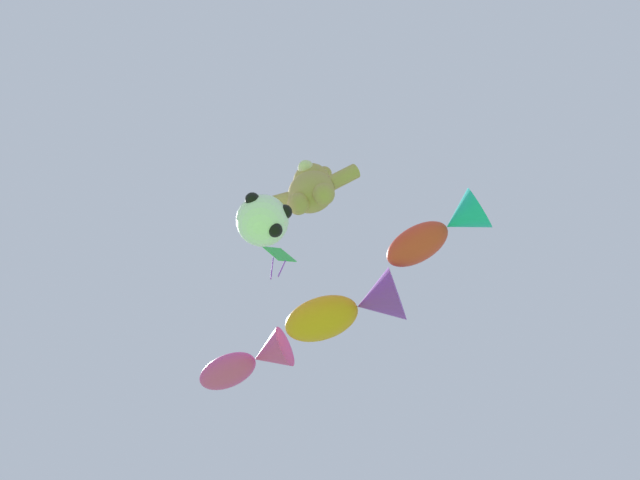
% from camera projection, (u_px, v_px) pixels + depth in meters
% --- Properties ---
extents(teddy_bear_kite, '(1.92, 0.85, 1.95)m').
position_uv_depth(teddy_bear_kite, '(311.00, 188.00, 11.77)').
color(teddy_bear_kite, tan).
extents(soccer_ball_kite, '(0.99, 0.98, 0.91)m').
position_uv_depth(soccer_ball_kite, '(263.00, 220.00, 10.54)').
color(soccer_ball_kite, white).
extents(fish_kite_crimson, '(2.23, 1.21, 0.92)m').
position_uv_depth(fish_kite_crimson, '(440.00, 231.00, 12.48)').
color(fish_kite_crimson, red).
extents(fish_kite_tangerine, '(2.47, 1.16, 1.14)m').
position_uv_depth(fish_kite_tangerine, '(349.00, 309.00, 12.83)').
color(fish_kite_tangerine, orange).
extents(fish_kite_magenta, '(2.15, 0.97, 0.92)m').
position_uv_depth(fish_kite_magenta, '(249.00, 362.00, 13.68)').
color(fish_kite_magenta, '#E53F9E').
extents(diamond_kite, '(0.66, 0.70, 2.27)m').
position_uv_depth(diamond_kite, '(279.00, 257.00, 15.49)').
color(diamond_kite, green).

